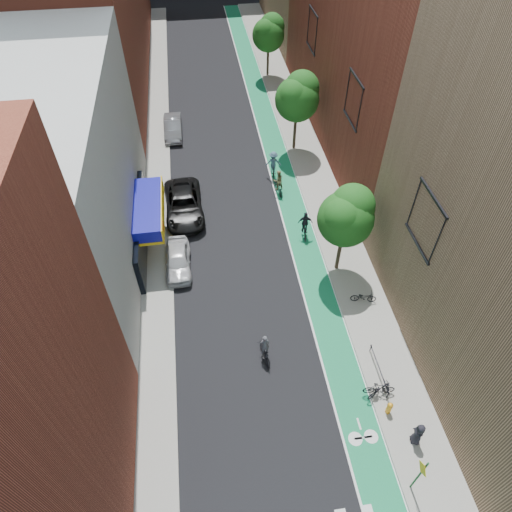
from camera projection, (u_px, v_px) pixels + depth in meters
name	position (u px, v px, depth m)	size (l,w,h in m)	color
ground	(279.00, 429.00, 22.62)	(160.00, 160.00, 0.00)	black
bike_lane	(271.00, 138.00, 40.64)	(2.00, 68.00, 0.01)	#147139
sidewalk_left	(158.00, 146.00, 39.61)	(2.00, 68.00, 0.15)	gray
sidewalk_right	(299.00, 135.00, 40.84)	(3.00, 68.00, 0.15)	gray
building_left_white	(56.00, 180.00, 26.66)	(8.00, 20.00, 12.00)	silver
tree_near	(347.00, 215.00, 26.58)	(3.40, 3.36, 6.42)	#332619
tree_mid	(298.00, 96.00, 35.90)	(3.55, 3.53, 6.74)	#332619
tree_far	(269.00, 32.00, 45.68)	(3.30, 3.25, 6.21)	#332619
sign_pole	(420.00, 474.00, 19.44)	(0.13, 0.71, 3.00)	#194C26
parked_car_white	(178.00, 260.00, 29.55)	(1.62, 4.04, 1.38)	silver
parked_car_black	(184.00, 205.00, 33.15)	(2.68, 5.80, 1.61)	black
parked_car_silver	(173.00, 127.00, 40.54)	(1.50, 4.30, 1.42)	gray
cyclist_lead	(264.00, 351.00, 24.97)	(0.83, 1.84, 1.91)	black
cyclist_lane_near	(278.00, 184.00, 34.78)	(0.90, 1.85, 1.97)	black
cyclist_lane_mid	(305.00, 227.00, 31.51)	(1.05, 1.60, 2.05)	black
cyclist_lane_far	(273.00, 165.00, 36.10)	(1.30, 1.63, 2.21)	black
parked_bike_near	(379.00, 390.00, 23.49)	(0.53, 1.53, 0.80)	black
parked_bike_mid	(379.00, 388.00, 23.43)	(0.47, 1.67, 1.00)	black
parked_bike_far	(364.00, 297.00, 27.63)	(0.55, 1.57, 0.82)	black
pedestrian	(418.00, 434.00, 21.55)	(0.75, 0.49, 1.53)	black
fire_hydrant	(389.00, 408.00, 22.78)	(0.29, 0.29, 0.83)	orange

